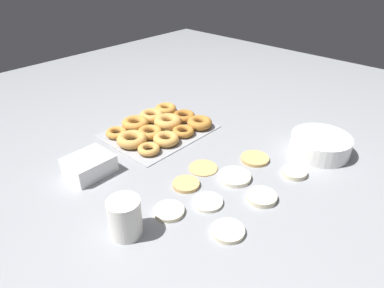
{
  "coord_description": "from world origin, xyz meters",
  "views": [
    {
      "loc": [
        0.74,
        0.62,
        0.66
      ],
      "look_at": [
        -0.03,
        -0.08,
        0.04
      ],
      "focal_mm": 32.0,
      "sensor_mm": 36.0,
      "label": 1
    }
  ],
  "objects_px": {
    "pancake_3": "(208,202)",
    "pancake_8": "(186,184)",
    "pancake_2": "(228,231)",
    "batter_bowl": "(320,145)",
    "pancake_6": "(203,167)",
    "paper_cup": "(125,217)",
    "pancake_4": "(169,211)",
    "pancake_7": "(294,172)",
    "pancake_5": "(262,197)",
    "pancake_0": "(235,177)",
    "pancake_1": "(255,159)",
    "container_stack": "(89,165)",
    "donut_tray": "(159,127)"
  },
  "relations": [
    {
      "from": "pancake_3",
      "to": "pancake_8",
      "type": "relative_size",
      "value": 1.04
    },
    {
      "from": "pancake_2",
      "to": "batter_bowl",
      "type": "xyz_separation_m",
      "value": [
        -0.54,
        0.0,
        0.03
      ]
    },
    {
      "from": "pancake_3",
      "to": "pancake_6",
      "type": "relative_size",
      "value": 0.91
    },
    {
      "from": "pancake_8",
      "to": "paper_cup",
      "type": "relative_size",
      "value": 0.8
    },
    {
      "from": "pancake_4",
      "to": "batter_bowl",
      "type": "bearing_deg",
      "value": 163.77
    },
    {
      "from": "pancake_7",
      "to": "pancake_5",
      "type": "bearing_deg",
      "value": -3.27
    },
    {
      "from": "pancake_0",
      "to": "pancake_1",
      "type": "bearing_deg",
      "value": -174.74
    },
    {
      "from": "pancake_6",
      "to": "container_stack",
      "type": "distance_m",
      "value": 0.38
    },
    {
      "from": "pancake_1",
      "to": "pancake_6",
      "type": "height_order",
      "value": "pancake_1"
    },
    {
      "from": "donut_tray",
      "to": "pancake_0",
      "type": "bearing_deg",
      "value": 82.48
    },
    {
      "from": "pancake_0",
      "to": "pancake_3",
      "type": "relative_size",
      "value": 1.19
    },
    {
      "from": "pancake_2",
      "to": "pancake_6",
      "type": "relative_size",
      "value": 0.91
    },
    {
      "from": "pancake_8",
      "to": "batter_bowl",
      "type": "height_order",
      "value": "batter_bowl"
    },
    {
      "from": "pancake_7",
      "to": "pancake_8",
      "type": "distance_m",
      "value": 0.36
    },
    {
      "from": "pancake_1",
      "to": "pancake_7",
      "type": "distance_m",
      "value": 0.14
    },
    {
      "from": "pancake_3",
      "to": "container_stack",
      "type": "distance_m",
      "value": 0.41
    },
    {
      "from": "pancake_6",
      "to": "pancake_4",
      "type": "bearing_deg",
      "value": 17.36
    },
    {
      "from": "pancake_2",
      "to": "pancake_6",
      "type": "distance_m",
      "value": 0.3
    },
    {
      "from": "pancake_2",
      "to": "pancake_0",
      "type": "bearing_deg",
      "value": -147.59
    },
    {
      "from": "pancake_5",
      "to": "container_stack",
      "type": "height_order",
      "value": "container_stack"
    },
    {
      "from": "pancake_6",
      "to": "pancake_2",
      "type": "bearing_deg",
      "value": 53.53
    },
    {
      "from": "pancake_8",
      "to": "container_stack",
      "type": "relative_size",
      "value": 0.6
    },
    {
      "from": "paper_cup",
      "to": "pancake_7",
      "type": "bearing_deg",
      "value": 159.85
    },
    {
      "from": "pancake_4",
      "to": "paper_cup",
      "type": "height_order",
      "value": "paper_cup"
    },
    {
      "from": "donut_tray",
      "to": "pancake_2",
      "type": "bearing_deg",
      "value": 64.63
    },
    {
      "from": "pancake_1",
      "to": "pancake_6",
      "type": "relative_size",
      "value": 1.0
    },
    {
      "from": "pancake_1",
      "to": "pancake_5",
      "type": "height_order",
      "value": "pancake_5"
    },
    {
      "from": "pancake_2",
      "to": "donut_tray",
      "type": "height_order",
      "value": "donut_tray"
    },
    {
      "from": "pancake_5",
      "to": "pancake_6",
      "type": "distance_m",
      "value": 0.23
    },
    {
      "from": "pancake_1",
      "to": "pancake_3",
      "type": "distance_m",
      "value": 0.29
    },
    {
      "from": "pancake_1",
      "to": "pancake_7",
      "type": "height_order",
      "value": "pancake_7"
    },
    {
      "from": "pancake_2",
      "to": "donut_tray",
      "type": "bearing_deg",
      "value": -115.37
    },
    {
      "from": "pancake_2",
      "to": "pancake_7",
      "type": "relative_size",
      "value": 1.09
    },
    {
      "from": "pancake_6",
      "to": "batter_bowl",
      "type": "relative_size",
      "value": 0.46
    },
    {
      "from": "pancake_3",
      "to": "pancake_4",
      "type": "height_order",
      "value": "pancake_4"
    },
    {
      "from": "container_stack",
      "to": "donut_tray",
      "type": "bearing_deg",
      "value": -172.58
    },
    {
      "from": "pancake_2",
      "to": "pancake_6",
      "type": "xyz_separation_m",
      "value": [
        -0.18,
        -0.24,
        -0.0
      ]
    },
    {
      "from": "batter_bowl",
      "to": "paper_cup",
      "type": "relative_size",
      "value": 1.95
    },
    {
      "from": "pancake_4",
      "to": "pancake_1",
      "type": "bearing_deg",
      "value": 176.02
    },
    {
      "from": "pancake_3",
      "to": "pancake_7",
      "type": "height_order",
      "value": "pancake_7"
    },
    {
      "from": "pancake_7",
      "to": "pancake_0",
      "type": "bearing_deg",
      "value": -40.73
    },
    {
      "from": "pancake_4",
      "to": "pancake_8",
      "type": "xyz_separation_m",
      "value": [
        -0.12,
        -0.05,
        -0.0
      ]
    },
    {
      "from": "pancake_5",
      "to": "container_stack",
      "type": "bearing_deg",
      "value": -61.33
    },
    {
      "from": "pancake_6",
      "to": "donut_tray",
      "type": "xyz_separation_m",
      "value": [
        -0.08,
        -0.31,
        0.01
      ]
    },
    {
      "from": "donut_tray",
      "to": "pancake_8",
      "type": "bearing_deg",
      "value": 60.15
    },
    {
      "from": "pancake_6",
      "to": "pancake_8",
      "type": "relative_size",
      "value": 1.14
    },
    {
      "from": "pancake_8",
      "to": "pancake_0",
      "type": "bearing_deg",
      "value": 145.79
    },
    {
      "from": "pancake_4",
      "to": "pancake_8",
      "type": "bearing_deg",
      "value": -157.76
    },
    {
      "from": "pancake_3",
      "to": "pancake_8",
      "type": "xyz_separation_m",
      "value": [
        -0.02,
        -0.11,
        0.0
      ]
    },
    {
      "from": "pancake_1",
      "to": "pancake_6",
      "type": "distance_m",
      "value": 0.19
    }
  ]
}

